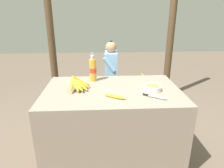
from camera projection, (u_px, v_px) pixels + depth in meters
The scene contains 12 objects.
ground_plane at pixel (112, 151), 2.34m from camera, with size 12.00×12.00×0.00m, color brown.
market_counter at pixel (112, 122), 2.21m from camera, with size 1.41×0.91×0.79m.
banana_bunch_ripe at pixel (77, 83), 2.06m from camera, with size 0.21×0.34×0.15m.
serving_bowl at pixel (152, 88), 2.03m from camera, with size 0.17×0.17×0.06m.
water_bottle at pixel (93, 70), 2.28m from camera, with size 0.08×0.08×0.33m.
loose_banana_front at pixel (115, 96), 1.86m from camera, with size 0.20×0.14×0.03m.
knife at pixel (151, 96), 1.89m from camera, with size 0.20×0.15×0.02m.
wooden_bench at pixel (113, 85), 3.44m from camera, with size 1.77×0.32×0.43m.
seated_vendor at pixel (108, 70), 3.31m from camera, with size 0.41×0.40×1.11m.
banana_bunch_green at pixel (143, 77), 3.42m from camera, with size 0.18×0.30×0.14m.
support_post_near at pixel (50, 26), 3.31m from camera, with size 0.12×0.12×2.63m.
support_post_far at pixel (172, 26), 3.42m from camera, with size 0.12×0.12×2.63m.
Camera 1 is at (-0.11, -1.92, 1.55)m, focal length 32.00 mm.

